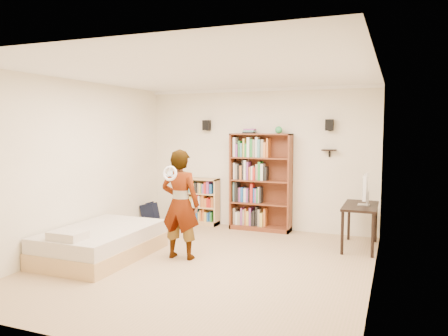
# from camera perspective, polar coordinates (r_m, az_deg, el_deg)

# --- Properties ---
(ground) EXTENTS (4.50, 5.00, 0.01)m
(ground) POSITION_cam_1_polar(r_m,az_deg,el_deg) (6.40, -2.37, -12.49)
(ground) COLOR tan
(ground) RESTS_ON ground
(room_shell) EXTENTS (4.52, 5.02, 2.71)m
(room_shell) POSITION_cam_1_polar(r_m,az_deg,el_deg) (6.09, -2.43, 3.49)
(room_shell) COLOR white
(room_shell) RESTS_ON ground
(crown_molding) EXTENTS (4.50, 5.00, 0.06)m
(crown_molding) POSITION_cam_1_polar(r_m,az_deg,el_deg) (6.13, -2.46, 12.00)
(crown_molding) COLOR white
(crown_molding) RESTS_ON room_shell
(speaker_left) EXTENTS (0.14, 0.12, 0.20)m
(speaker_left) POSITION_cam_1_polar(r_m,az_deg,el_deg) (8.71, -2.29, 5.60)
(speaker_left) COLOR black
(speaker_left) RESTS_ON room_shell
(speaker_right) EXTENTS (0.14, 0.12, 0.20)m
(speaker_right) POSITION_cam_1_polar(r_m,az_deg,el_deg) (8.04, 13.61, 5.48)
(speaker_right) COLOR black
(speaker_right) RESTS_ON room_shell
(wall_shelf) EXTENTS (0.25, 0.16, 0.02)m
(wall_shelf) POSITION_cam_1_polar(r_m,az_deg,el_deg) (8.06, 13.55, 2.28)
(wall_shelf) COLOR black
(wall_shelf) RESTS_ON room_shell
(tall_bookshelf) EXTENTS (1.16, 0.34, 1.84)m
(tall_bookshelf) POSITION_cam_1_polar(r_m,az_deg,el_deg) (8.31, 4.82, -1.86)
(tall_bookshelf) COLOR brown
(tall_bookshelf) RESTS_ON ground
(low_bookshelf) EXTENTS (0.75, 0.28, 0.93)m
(low_bookshelf) POSITION_cam_1_polar(r_m,az_deg,el_deg) (8.85, -3.08, -4.37)
(low_bookshelf) COLOR #D8B674
(low_bookshelf) RESTS_ON ground
(computer_desk) EXTENTS (0.52, 1.04, 0.71)m
(computer_desk) POSITION_cam_1_polar(r_m,az_deg,el_deg) (7.47, 17.33, -7.31)
(computer_desk) COLOR black
(computer_desk) RESTS_ON ground
(imac) EXTENTS (0.18, 0.51, 0.50)m
(imac) POSITION_cam_1_polar(r_m,az_deg,el_deg) (7.34, 17.82, -2.74)
(imac) COLOR white
(imac) RESTS_ON computer_desk
(daybed) EXTENTS (1.23, 1.89, 0.56)m
(daybed) POSITION_cam_1_polar(r_m,az_deg,el_deg) (6.91, -15.75, -8.92)
(daybed) COLOR beige
(daybed) RESTS_ON ground
(person) EXTENTS (0.61, 0.42, 1.64)m
(person) POSITION_cam_1_polar(r_m,az_deg,el_deg) (6.54, -5.73, -4.73)
(person) COLOR black
(person) RESTS_ON ground
(wii_wheel) EXTENTS (0.22, 0.08, 0.22)m
(wii_wheel) POSITION_cam_1_polar(r_m,az_deg,el_deg) (6.20, -7.07, -0.71)
(wii_wheel) COLOR white
(wii_wheel) RESTS_ON person
(navy_bag) EXTENTS (0.36, 0.24, 0.47)m
(navy_bag) POSITION_cam_1_polar(r_m,az_deg,el_deg) (8.83, -9.60, -6.00)
(navy_bag) COLOR black
(navy_bag) RESTS_ON ground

